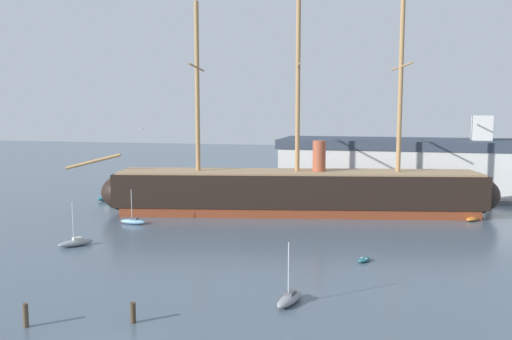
% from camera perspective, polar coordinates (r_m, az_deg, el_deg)
% --- Properties ---
extents(tall_ship, '(64.70, 18.71, 31.39)m').
position_cam_1_polar(tall_ship, '(79.27, 4.46, -2.31)').
color(tall_ship, brown).
rests_on(tall_ship, ground).
extents(sailboat_foreground_right, '(2.11, 4.11, 5.13)m').
position_cam_1_polar(sailboat_foreground_right, '(43.78, 3.65, -13.74)').
color(sailboat_foreground_right, gray).
rests_on(sailboat_foreground_right, ground).
extents(sailboat_mid_left, '(3.48, 3.84, 5.21)m').
position_cam_1_polar(sailboat_mid_left, '(64.37, -18.97, -7.44)').
color(sailboat_mid_left, gray).
rests_on(sailboat_mid_left, ground).
extents(dinghy_mid_right, '(1.69, 2.08, 0.45)m').
position_cam_1_polar(dinghy_mid_right, '(56.05, 11.63, -9.51)').
color(dinghy_mid_right, '#236670').
rests_on(dinghy_mid_right, ground).
extents(sailboat_alongside_bow, '(3.71, 1.15, 4.82)m').
position_cam_1_polar(sailboat_alongside_bow, '(74.26, -13.17, -5.43)').
color(sailboat_alongside_bow, '#7FB2D6').
rests_on(sailboat_alongside_bow, ground).
extents(motorboat_far_left, '(3.05, 4.69, 1.83)m').
position_cam_1_polar(motorboat_far_left, '(94.42, -15.76, -2.81)').
color(motorboat_far_left, '#236670').
rests_on(motorboat_far_left, ground).
extents(dinghy_far_right, '(2.49, 2.60, 0.59)m').
position_cam_1_polar(dinghy_far_right, '(80.36, 22.42, -4.93)').
color(dinghy_far_right, orange).
rests_on(dinghy_far_right, ground).
extents(motorboat_distant_centre, '(4.51, 4.54, 1.90)m').
position_cam_1_polar(motorboat_distant_centre, '(96.76, 5.30, -2.36)').
color(motorboat_distant_centre, silver).
rests_on(motorboat_distant_centre, ground).
extents(mooring_piling_nearest, '(0.40, 0.40, 1.54)m').
position_cam_1_polar(mooring_piling_nearest, '(41.00, -13.19, -14.85)').
color(mooring_piling_nearest, '#423323').
rests_on(mooring_piling_nearest, ground).
extents(mooring_piling_left_pair, '(0.39, 0.39, 1.76)m').
position_cam_1_polar(mooring_piling_left_pair, '(42.60, -23.71, -14.24)').
color(mooring_piling_left_pair, '#4C3D2D').
rests_on(mooring_piling_left_pair, ground).
extents(dockside_warehouse_right, '(57.37, 18.86, 14.58)m').
position_cam_1_polar(dockside_warehouse_right, '(102.03, 17.84, 0.29)').
color(dockside_warehouse_right, '#565659').
rests_on(dockside_warehouse_right, ground).
extents(seagull_in_flight, '(1.37, 0.41, 0.14)m').
position_cam_1_polar(seagull_in_flight, '(49.96, -12.19, 4.44)').
color(seagull_in_flight, silver).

